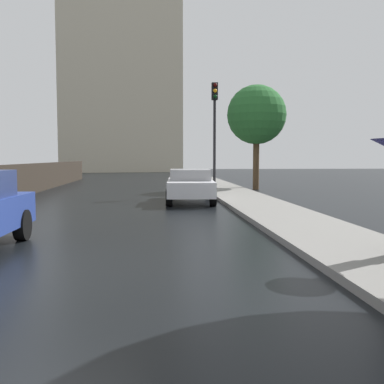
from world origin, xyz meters
TOP-DOWN VIEW (x-y plane):
  - ground at (0.00, 0.00)m, footprint 120.00×120.00m
  - car_white_near_kerb at (2.85, 10.64)m, footprint 1.94×4.39m
  - traffic_light at (4.18, 13.65)m, footprint 0.26×0.39m
  - street_tree_near at (6.90, 17.34)m, footprint 3.13×3.13m
  - distant_tower at (-2.97, 50.96)m, footprint 15.53×13.43m

SIDE VIEW (x-z plane):
  - ground at x=0.00m, z-range 0.00..0.00m
  - car_white_near_kerb at x=2.85m, z-range 0.04..1.30m
  - traffic_light at x=4.18m, z-range 1.04..5.91m
  - street_tree_near at x=6.90m, z-range 1.18..6.71m
  - distant_tower at x=-2.97m, z-range -3.05..34.79m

